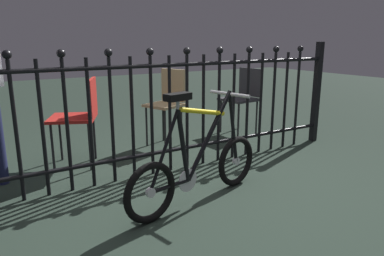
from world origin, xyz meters
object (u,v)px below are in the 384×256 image
(chair_tan, at_px, (168,99))
(chair_charcoal, at_px, (244,94))
(bicycle, at_px, (198,166))
(chair_red, at_px, (81,112))

(chair_tan, relative_size, chair_charcoal, 1.04)
(bicycle, bearing_deg, chair_tan, 70.41)
(chair_red, height_order, chair_tan, chair_tan)
(chair_red, xyz_separation_m, chair_charcoal, (2.23, 0.20, -0.02))
(chair_charcoal, bearing_deg, bicycle, -137.85)
(chair_charcoal, bearing_deg, chair_tan, 179.56)
(bicycle, distance_m, chair_red, 1.46)
(chair_red, bearing_deg, chair_charcoal, 5.18)
(chair_red, height_order, chair_charcoal, chair_red)
(bicycle, distance_m, chair_tan, 1.66)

